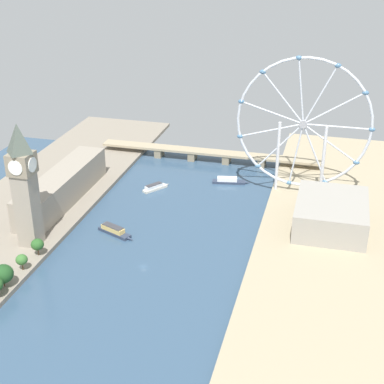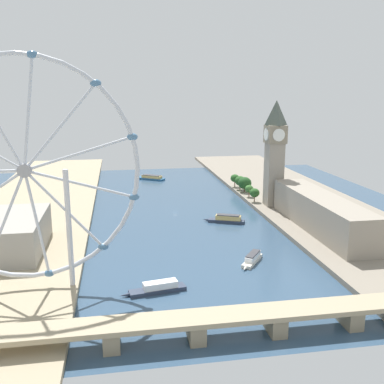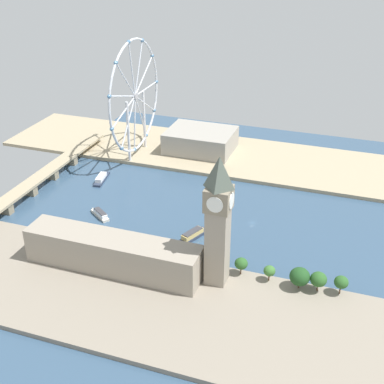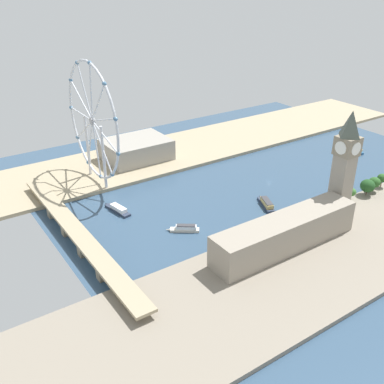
# 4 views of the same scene
# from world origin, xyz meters

# --- Properties ---
(ground_plane) EXTENTS (383.05, 383.05, 0.00)m
(ground_plane) POSITION_xyz_m (0.00, 0.00, 0.00)
(ground_plane) COLOR #334C66
(riverbank_left) EXTENTS (90.00, 520.00, 3.00)m
(riverbank_left) POSITION_xyz_m (-106.52, 0.00, 1.50)
(riverbank_left) COLOR gray
(riverbank_left) RESTS_ON ground_plane
(riverbank_right) EXTENTS (90.00, 520.00, 3.00)m
(riverbank_right) POSITION_xyz_m (106.52, 0.00, 1.50)
(riverbank_right) COLOR tan
(riverbank_right) RESTS_ON ground_plane
(clock_tower) EXTENTS (15.16, 15.16, 80.58)m
(clock_tower) POSITION_xyz_m (-76.58, 3.59, 44.95)
(clock_tower) COLOR gray
(clock_tower) RESTS_ON riverbank_left
(parliament_block) EXTENTS (22.00, 110.39, 21.97)m
(parliament_block) POSITION_xyz_m (-85.64, 66.79, 13.98)
(parliament_block) COLOR gray
(parliament_block) RESTS_ON riverbank_left
(tree_row_embankment) EXTENTS (12.61, 66.44, 13.46)m
(tree_row_embankment) POSITION_xyz_m (-66.77, -43.19, 10.90)
(tree_row_embankment) COLOR #513823
(tree_row_embankment) RESTS_ON riverbank_left
(ferris_wheel) EXTENTS (99.74, 3.20, 103.22)m
(ferris_wheel) POSITION_xyz_m (81.06, 126.51, 56.22)
(ferris_wheel) COLOR silver
(ferris_wheel) RESTS_ON riverbank_right
(riverside_hall) EXTENTS (46.83, 60.31, 19.24)m
(riverside_hall) POSITION_xyz_m (107.37, 74.89, 12.62)
(riverside_hall) COLOR gray
(riverside_hall) RESTS_ON riverbank_right
(river_bridge) EXTENTS (195.05, 12.83, 9.41)m
(river_bridge) POSITION_xyz_m (0.00, 176.53, 7.04)
(river_bridge) COLOR tan
(river_bridge) RESTS_ON ground_plane
(tour_boat_0) EXTENTS (30.99, 10.58, 4.93)m
(tour_boat_0) POSITION_xyz_m (25.64, 134.65, 2.02)
(tour_boat_0) COLOR #2D384C
(tour_boat_0) RESTS_ON ground_plane
(tour_boat_1) EXTENTS (17.03, 21.80, 5.03)m
(tour_boat_1) POSITION_xyz_m (-27.80, 107.57, 2.12)
(tour_boat_1) COLOR beige
(tour_boat_1) RESTS_ON ground_plane
(tour_boat_2) EXTENTS (28.81, 15.55, 5.73)m
(tour_boat_2) POSITION_xyz_m (-32.33, 33.40, 2.42)
(tour_boat_2) COLOR #2D384C
(tour_boat_2) RESTS_ON ground_plane
(tour_boat_3) EXTENTS (32.02, 23.61, 5.01)m
(tour_boat_3) POSITION_xyz_m (8.21, -128.37, 2.12)
(tour_boat_3) COLOR #235684
(tour_boat_3) RESTS_ON ground_plane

